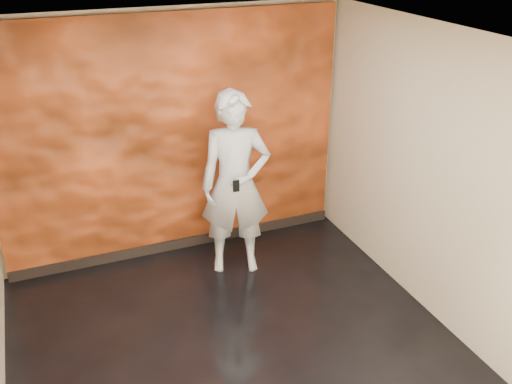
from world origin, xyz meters
name	(u,v)px	position (x,y,z in m)	size (l,w,h in m)	color
room	(234,214)	(0.00, 0.00, 1.40)	(4.02, 4.02, 2.81)	black
feature_wall	(174,139)	(0.00, 1.96, 1.38)	(3.90, 0.06, 2.75)	orange
baseboard	(181,243)	(0.00, 1.92, 0.06)	(3.90, 0.04, 0.12)	black
man	(235,184)	(0.48, 1.29, 1.03)	(0.75, 0.49, 2.05)	#A1A8B2
phone	(236,186)	(0.39, 1.00, 1.15)	(0.07, 0.01, 0.13)	black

